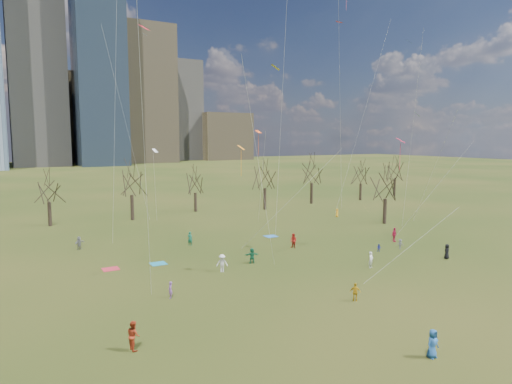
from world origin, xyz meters
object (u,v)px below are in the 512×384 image
blanket_navy (271,236)px  blanket_crimson (111,269)px  person_4 (355,292)px  person_1 (371,260)px  blanket_teal (158,264)px  person_0 (433,344)px  person_2 (134,335)px

blanket_navy → blanket_crimson: bearing=-166.4°
person_4 → blanket_navy: bearing=-62.2°
person_1 → blanket_teal: bearing=128.0°
person_0 → person_4: 9.83m
blanket_crimson → person_4: bearing=-51.1°
blanket_crimson → person_1: bearing=-28.1°
person_0 → person_2: (-15.27, 9.76, 0.05)m
person_1 → person_4: person_1 is taller
person_4 → person_1: bearing=-96.9°
blanket_teal → blanket_crimson: same height
person_1 → blanket_crimson: bearing=133.0°
blanket_navy → blanket_crimson: same height
blanket_teal → person_2: (-7.21, -18.25, 0.91)m
blanket_navy → person_1: person_1 is taller
person_4 → blanket_teal: bearing=-17.2°
blanket_navy → blanket_crimson: size_ratio=1.00×
person_1 → blanket_navy: bearing=74.9°
blanket_crimson → person_1: size_ratio=0.98×
blanket_teal → person_1: (18.34, -11.94, 0.80)m
person_2 → person_0: bearing=-129.2°
person_1 → person_4: 10.22m
person_4 → person_2: bearing=42.5°
blanket_navy → blanket_crimson: 22.56m
blanket_crimson → person_4: 24.29m
person_2 → person_4: bearing=-97.4°
blanket_teal → person_4: 21.27m
person_0 → person_2: bearing=143.4°
blanket_navy → person_4: (-6.68, -24.18, 0.74)m
blanket_teal → person_2: bearing=-111.5°
person_1 → person_4: (-7.85, -6.55, -0.07)m
blanket_navy → person_0: 34.93m
blanket_navy → person_2: bearing=-135.5°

